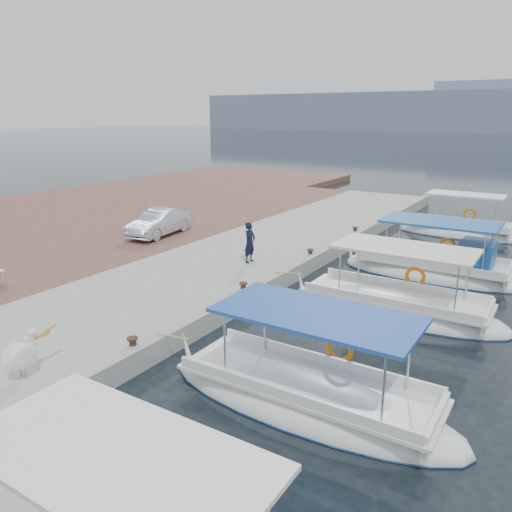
{
  "coord_description": "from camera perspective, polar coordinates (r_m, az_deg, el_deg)",
  "views": [
    {
      "loc": [
        8.33,
        -11.49,
        6.18
      ],
      "look_at": [
        -1.0,
        3.32,
        1.2
      ],
      "focal_mm": 35.0,
      "sensor_mm": 36.0,
      "label": 1
    }
  ],
  "objects": [
    {
      "name": "pelican",
      "position": [
        12.43,
        -25.19,
        -10.18
      ],
      "size": [
        0.47,
        1.33,
        1.04
      ],
      "color": "tan",
      "rests_on": "concrete_quay"
    },
    {
      "name": "concrete_quay",
      "position": [
        20.87,
        -2.19,
        -0.64
      ],
      "size": [
        6.0,
        40.0,
        0.5
      ],
      "primitive_type": "cube",
      "color": "#989892",
      "rests_on": "ground"
    },
    {
      "name": "fishing_caique_e",
      "position": [
        28.47,
        22.13,
        2.42
      ],
      "size": [
        6.25,
        1.98,
        2.83
      ],
      "color": "white",
      "rests_on": "ground"
    },
    {
      "name": "fishing_caique_d",
      "position": [
        20.98,
        19.65,
        -1.66
      ],
      "size": [
        7.13,
        2.48,
        2.83
      ],
      "color": "white",
      "rests_on": "ground"
    },
    {
      "name": "land_backing",
      "position": [
        31.63,
        -25.3,
        3.53
      ],
      "size": [
        16.0,
        60.0,
        0.48
      ],
      "primitive_type": "cube",
      "color": "brown",
      "rests_on": "ground"
    },
    {
      "name": "mooring_bollards",
      "position": [
        16.56,
        -1.46,
        -3.48
      ],
      "size": [
        0.28,
        20.28,
        0.33
      ],
      "color": "black",
      "rests_on": "concrete_quay"
    },
    {
      "name": "ground",
      "position": [
        15.48,
        -3.46,
        -7.69
      ],
      "size": [
        400.0,
        400.0,
        0.0
      ],
      "primitive_type": "plane",
      "color": "black",
      "rests_on": "ground"
    },
    {
      "name": "cobblestone_strip",
      "position": [
        23.95,
        -12.13,
        1.19
      ],
      "size": [
        4.0,
        40.0,
        0.5
      ],
      "primitive_type": "cube",
      "color": "brown",
      "rests_on": "ground"
    },
    {
      "name": "fishing_caique_b",
      "position": [
        11.47,
        5.79,
        -16.08
      ],
      "size": [
        7.05,
        2.26,
        2.83
      ],
      "color": "white",
      "rests_on": "ground"
    },
    {
      "name": "quay_curb",
      "position": [
        19.4,
        4.59,
        -1.01
      ],
      "size": [
        0.44,
        40.0,
        0.12
      ],
      "primitive_type": "cube",
      "color": "gray",
      "rests_on": "concrete_quay"
    },
    {
      "name": "fisherman",
      "position": [
        19.68,
        -0.71,
        1.56
      ],
      "size": [
        0.39,
        0.6,
        1.62
      ],
      "primitive_type": "imported",
      "rotation": [
        0.0,
        0.0,
        1.56
      ],
      "color": "black",
      "rests_on": "concrete_quay"
    },
    {
      "name": "fishing_caique_c",
      "position": [
        16.75,
        15.54,
        -5.93
      ],
      "size": [
        7.08,
        2.33,
        2.83
      ],
      "color": "white",
      "rests_on": "ground"
    },
    {
      "name": "parked_car",
      "position": [
        24.69,
        -10.98,
        3.79
      ],
      "size": [
        1.78,
        3.97,
        1.26
      ],
      "primitive_type": "imported",
      "rotation": [
        0.0,
        0.0,
        0.12
      ],
      "color": "silver",
      "rests_on": "cobblestone_strip"
    }
  ]
}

